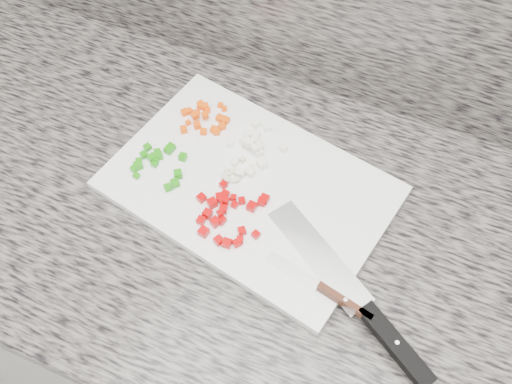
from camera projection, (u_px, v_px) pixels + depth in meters
cabinet at (292, 336)px, 1.26m from camera, size 3.92×0.62×0.86m
countertop at (308, 243)px, 0.88m from camera, size 3.96×0.64×0.04m
cutting_board at (249, 187)px, 0.91m from camera, size 0.48×0.37×0.01m
carrot_pile at (206, 118)px, 0.97m from camera, size 0.09×0.09×0.02m
onion_pile at (253, 147)px, 0.93m from camera, size 0.10×0.12×0.02m
green_pepper_pile at (159, 162)px, 0.92m from camera, size 0.09×0.09×0.01m
red_pepper_pile at (227, 214)px, 0.86m from camera, size 0.12×0.11×0.02m
garlic_pile at (235, 173)px, 0.91m from camera, size 0.05×0.06×0.01m
chef_knife at (368, 312)px, 0.78m from camera, size 0.29×0.20×0.02m
paring_knife at (331, 294)px, 0.79m from camera, size 0.17×0.05×0.02m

